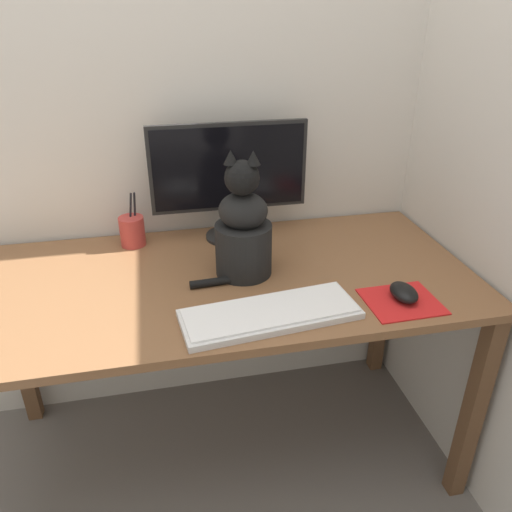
{
  "coord_description": "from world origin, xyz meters",
  "views": [
    {
      "loc": [
        -0.17,
        -1.28,
        1.46
      ],
      "look_at": [
        0.08,
        -0.11,
        0.84
      ],
      "focal_mm": 35.0,
      "sensor_mm": 36.0,
      "label": 1
    }
  ],
  "objects": [
    {
      "name": "ground_plane",
      "position": [
        0.0,
        0.0,
        0.0
      ],
      "size": [
        12.0,
        12.0,
        0.0
      ],
      "primitive_type": "plane",
      "color": "slate"
    },
    {
      "name": "wall_back",
      "position": [
        0.0,
        0.39,
        1.25
      ],
      "size": [
        7.0,
        0.04,
        2.5
      ],
      "color": "beige",
      "rests_on": "ground_plane"
    },
    {
      "name": "wall_side_right",
      "position": [
        0.78,
        0.0,
        1.25
      ],
      "size": [
        0.04,
        7.0,
        2.5
      ],
      "rotation": [
        0.0,
        0.0,
        1.57
      ],
      "color": "beige",
      "rests_on": "ground_plane"
    },
    {
      "name": "desk",
      "position": [
        0.0,
        0.0,
        0.64
      ],
      "size": [
        1.5,
        0.72,
        0.72
      ],
      "color": "brown",
      "rests_on": "ground_plane"
    },
    {
      "name": "monitor",
      "position": [
        0.07,
        0.26,
        0.95
      ],
      "size": [
        0.51,
        0.17,
        0.39
      ],
      "color": "black",
      "rests_on": "desk"
    },
    {
      "name": "keyboard",
      "position": [
        0.09,
        -0.24,
        0.74
      ],
      "size": [
        0.48,
        0.22,
        0.02
      ],
      "rotation": [
        0.0,
        0.0,
        0.11
      ],
      "color": "silver",
      "rests_on": "desk"
    },
    {
      "name": "mousepad_right",
      "position": [
        0.46,
        -0.24,
        0.73
      ],
      "size": [
        0.2,
        0.18,
        0.0
      ],
      "rotation": [
        0.0,
        0.0,
        0.02
      ],
      "color": "red",
      "rests_on": "desk"
    },
    {
      "name": "computer_mouse_right",
      "position": [
        0.47,
        -0.23,
        0.75
      ],
      "size": [
        0.07,
        0.1,
        0.04
      ],
      "color": "black",
      "rests_on": "mousepad_right"
    },
    {
      "name": "cat",
      "position": [
        0.07,
        0.01,
        0.86
      ],
      "size": [
        0.27,
        0.21,
        0.38
      ],
      "rotation": [
        0.0,
        0.0,
        -0.29
      ],
      "color": "black",
      "rests_on": "desk"
    },
    {
      "name": "pen_cup",
      "position": [
        -0.26,
        0.27,
        0.77
      ],
      "size": [
        0.08,
        0.08,
        0.18
      ],
      "color": "#B23833",
      "rests_on": "desk"
    }
  ]
}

